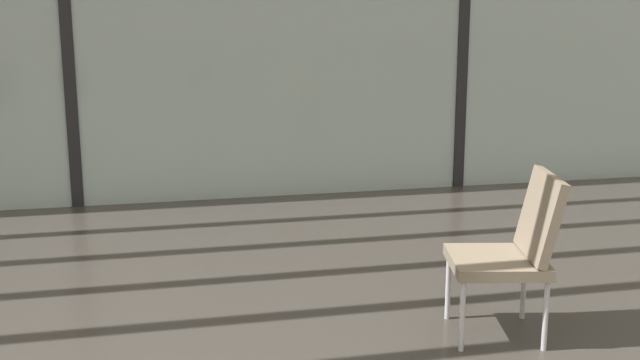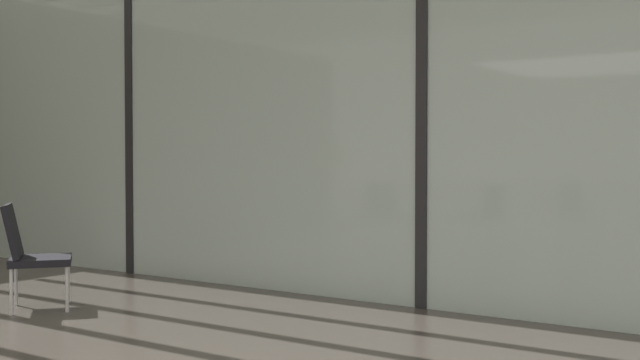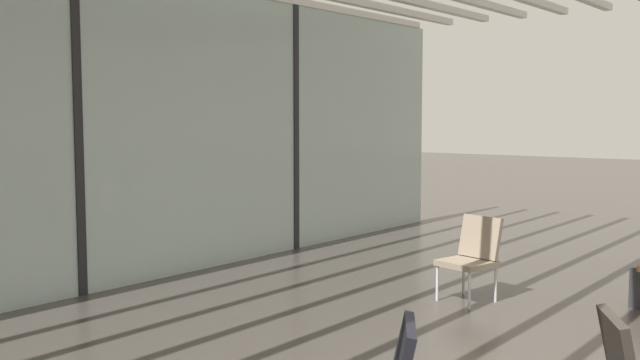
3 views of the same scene
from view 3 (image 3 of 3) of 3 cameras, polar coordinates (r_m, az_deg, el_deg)
The scene contains 4 objects.
glass_curtain_wall at distance 7.91m, azimuth -18.97°, elevation 3.65°, with size 14.00×0.08×3.48m, color #A3B7B2.
window_mullion_1 at distance 7.91m, azimuth -18.97°, elevation 3.65°, with size 0.10×0.12×3.48m, color black.
window_mullion_2 at distance 10.22m, azimuth -2.12°, elevation 4.16°, with size 0.10×0.12×3.48m, color black.
lounge_chair_4 at distance 7.57m, azimuth 12.11°, elevation -5.75°, with size 0.61×0.58×0.87m.
Camera 3 is at (-4.23, -1.49, 1.89)m, focal length 39.94 mm.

